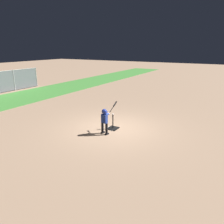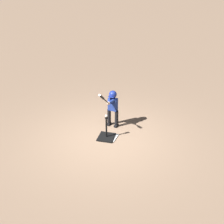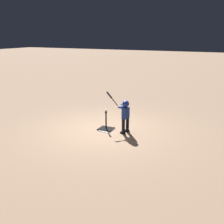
# 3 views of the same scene
# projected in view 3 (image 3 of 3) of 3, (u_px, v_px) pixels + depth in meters

# --- Properties ---
(ground_plane) EXTENTS (90.00, 90.00, 0.00)m
(ground_plane) POSITION_uv_depth(u_px,v_px,m) (104.00, 129.00, 9.40)
(ground_plane) COLOR #93755B
(home_plate) EXTENTS (0.48, 0.48, 0.02)m
(home_plate) POSITION_uv_depth(u_px,v_px,m) (106.00, 130.00, 9.31)
(home_plate) COLOR white
(home_plate) RESTS_ON ground_plane
(batting_tee) EXTENTS (0.51, 0.46, 0.67)m
(batting_tee) POSITION_uv_depth(u_px,v_px,m) (106.00, 127.00, 9.37)
(batting_tee) COLOR black
(batting_tee) RESTS_ON ground_plane
(batter_child) EXTENTS (0.94, 0.38, 1.36)m
(batter_child) POSITION_uv_depth(u_px,v_px,m) (125.00, 112.00, 8.89)
(batter_child) COLOR black
(batter_child) RESTS_ON ground_plane
(baseball) EXTENTS (0.07, 0.07, 0.07)m
(baseball) POSITION_uv_depth(u_px,v_px,m) (106.00, 111.00, 9.19)
(baseball) COLOR white
(baseball) RESTS_ON batting_tee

